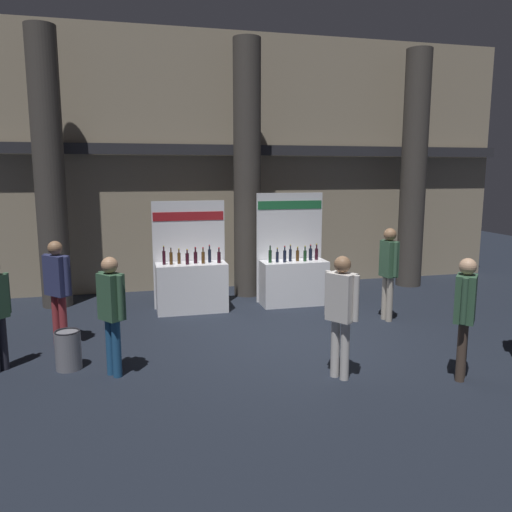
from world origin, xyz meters
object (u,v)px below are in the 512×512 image
(visitor_0, at_px, (389,266))
(visitor_3, at_px, (341,306))
(exhibitor_booth_1, at_px, (293,277))
(visitor_6, at_px, (111,306))
(visitor_7, at_px, (57,283))
(exhibitor_booth_0, at_px, (191,283))
(trash_bin, at_px, (68,350))
(visitor_4, at_px, (465,308))

(visitor_0, relative_size, visitor_3, 1.04)
(visitor_3, bearing_deg, exhibitor_booth_1, -41.64)
(exhibitor_booth_1, height_order, visitor_3, exhibitor_booth_1)
(visitor_6, bearing_deg, visitor_7, -6.86)
(exhibitor_booth_0, height_order, trash_bin, exhibitor_booth_0)
(exhibitor_booth_1, bearing_deg, visitor_3, -98.66)
(exhibitor_booth_0, relative_size, exhibitor_booth_1, 0.94)
(visitor_4, bearing_deg, visitor_7, 103.73)
(trash_bin, distance_m, visitor_6, 1.05)
(visitor_7, bearing_deg, visitor_0, -133.16)
(exhibitor_booth_0, xyz_separation_m, visitor_4, (3.21, -4.39, 0.42))
(visitor_0, bearing_deg, visitor_7, -96.93)
(visitor_0, xyz_separation_m, visitor_7, (-5.95, 0.05, -0.02))
(visitor_4, xyz_separation_m, visitor_7, (-5.58, 2.86, 0.03))
(exhibitor_booth_1, xyz_separation_m, visitor_3, (-0.61, -3.99, 0.44))
(visitor_6, xyz_separation_m, visitor_7, (-0.91, 1.58, 0.04))
(trash_bin, height_order, visitor_4, visitor_4)
(exhibitor_booth_1, distance_m, visitor_0, 2.18)
(trash_bin, height_order, visitor_0, visitor_0)
(visitor_6, relative_size, visitor_7, 0.98)
(exhibitor_booth_1, relative_size, visitor_3, 1.38)
(exhibitor_booth_0, distance_m, visitor_3, 4.28)
(visitor_0, relative_size, visitor_6, 1.05)
(trash_bin, bearing_deg, visitor_4, -17.60)
(exhibitor_booth_0, distance_m, exhibitor_booth_1, 2.21)
(exhibitor_booth_0, xyz_separation_m, visitor_7, (-2.37, -1.52, 0.45))
(visitor_0, height_order, visitor_7, visitor_0)
(exhibitor_booth_0, distance_m, visitor_7, 2.85)
(visitor_7, bearing_deg, exhibitor_booth_0, -99.87)
(visitor_0, bearing_deg, exhibitor_booth_1, -145.96)
(exhibitor_booth_0, bearing_deg, exhibitor_booth_1, 1.11)
(exhibitor_booth_1, relative_size, trash_bin, 4.12)
(visitor_3, bearing_deg, exhibitor_booth_0, -10.93)
(visitor_3, bearing_deg, trash_bin, 38.42)
(visitor_4, bearing_deg, visitor_0, 33.32)
(exhibitor_booth_1, bearing_deg, trash_bin, -147.61)
(exhibitor_booth_1, height_order, visitor_7, exhibitor_booth_1)
(visitor_4, bearing_deg, visitor_6, 115.53)
(visitor_0, bearing_deg, visitor_3, -46.46)
(visitor_0, xyz_separation_m, visitor_6, (-5.05, -1.53, -0.06))
(exhibitor_booth_0, bearing_deg, visitor_7, -147.22)
(exhibitor_booth_0, height_order, visitor_4, exhibitor_booth_0)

